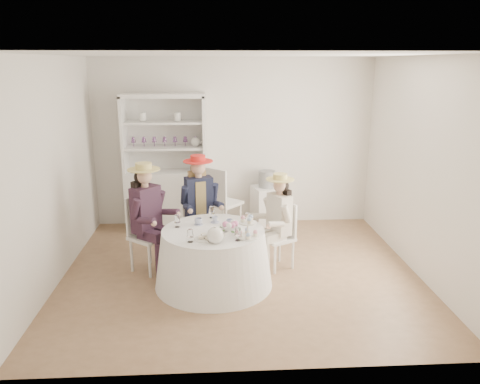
{
  "coord_description": "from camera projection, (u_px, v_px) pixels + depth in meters",
  "views": [
    {
      "loc": [
        -0.32,
        -5.53,
        2.62
      ],
      "look_at": [
        0.0,
        0.1,
        1.05
      ],
      "focal_mm": 35.0,
      "sensor_mm": 36.0,
      "label": 1
    }
  ],
  "objects": [
    {
      "name": "flower_bowl",
      "position": [
        229.0,
        228.0,
        5.52
      ],
      "size": [
        0.25,
        0.25,
        0.05
      ],
      "primitive_type": "imported",
      "rotation": [
        0.0,
        0.0,
        0.26
      ],
      "color": "white",
      "rests_on": "tea_table"
    },
    {
      "name": "wall_front",
      "position": [
        255.0,
        226.0,
        3.75
      ],
      "size": [
        4.5,
        0.0,
        4.5
      ],
      "primitive_type": "plane",
      "rotation": [
        -1.57,
        0.0,
        0.0
      ],
      "color": "silver",
      "rests_on": "ground"
    },
    {
      "name": "guest_right",
      "position": [
        278.0,
        216.0,
        5.99
      ],
      "size": [
        0.54,
        0.49,
        1.27
      ],
      "rotation": [
        0.0,
        0.0,
        -1.06
      ],
      "color": "silver",
      "rests_on": "ground"
    },
    {
      "name": "cupcake_stand",
      "position": [
        248.0,
        230.0,
        5.28
      ],
      "size": [
        0.26,
        0.26,
        0.25
      ],
      "rotation": [
        0.0,
        0.0,
        0.08
      ],
      "color": "white",
      "rests_on": "tea_table"
    },
    {
      "name": "wall_right",
      "position": [
        421.0,
        168.0,
        5.8
      ],
      "size": [
        0.0,
        4.5,
        4.5
      ],
      "primitive_type": "plane",
      "rotation": [
        1.57,
        0.0,
        -1.57
      ],
      "color": "silver",
      "rests_on": "ground"
    },
    {
      "name": "hutch",
      "position": [
        167.0,
        182.0,
        7.47
      ],
      "size": [
        1.37,
        0.71,
        2.16
      ],
      "rotation": [
        0.0,
        0.0,
        -0.19
      ],
      "color": "silver",
      "rests_on": "ground"
    },
    {
      "name": "ground",
      "position": [
        240.0,
        272.0,
        6.04
      ],
      "size": [
        4.5,
        4.5,
        0.0
      ],
      "primitive_type": "plane",
      "color": "brown",
      "rests_on": "ground"
    },
    {
      "name": "hatbox",
      "position": [
        267.0,
        179.0,
        7.53
      ],
      "size": [
        0.35,
        0.35,
        0.27
      ],
      "primitive_type": "cylinder",
      "rotation": [
        0.0,
        0.0,
        0.38
      ],
      "color": "black",
      "rests_on": "side_table"
    },
    {
      "name": "ceiling",
      "position": [
        241.0,
        55.0,
        5.31
      ],
      "size": [
        4.5,
        4.5,
        0.0
      ],
      "primitive_type": "plane",
      "rotation": [
        3.14,
        0.0,
        0.0
      ],
      "color": "white",
      "rests_on": "wall_back"
    },
    {
      "name": "teacup_c",
      "position": [
        229.0,
        222.0,
        5.7
      ],
      "size": [
        0.1,
        0.1,
        0.06
      ],
      "primitive_type": "imported",
      "rotation": [
        0.0,
        0.0,
        -0.34
      ],
      "color": "white",
      "rests_on": "tea_table"
    },
    {
      "name": "teacup_b",
      "position": [
        215.0,
        220.0,
        5.78
      ],
      "size": [
        0.09,
        0.09,
        0.07
      ],
      "primitive_type": "imported",
      "rotation": [
        0.0,
        0.0,
        0.18
      ],
      "color": "white",
      "rests_on": "tea_table"
    },
    {
      "name": "flower_arrangement",
      "position": [
        230.0,
        226.0,
        5.42
      ],
      "size": [
        0.18,
        0.18,
        0.07
      ],
      "rotation": [
        0.0,
        0.0,
        0.21
      ],
      "color": "pink",
      "rests_on": "tea_table"
    },
    {
      "name": "guest_left",
      "position": [
        148.0,
        211.0,
        5.89
      ],
      "size": [
        0.61,
        0.59,
        1.42
      ],
      "rotation": [
        0.0,
        0.0,
        0.91
      ],
      "color": "silver",
      "rests_on": "ground"
    },
    {
      "name": "teacup_a",
      "position": [
        198.0,
        222.0,
        5.7
      ],
      "size": [
        0.1,
        0.1,
        0.08
      ],
      "primitive_type": "imported",
      "rotation": [
        0.0,
        0.0,
        -0.07
      ],
      "color": "white",
      "rests_on": "tea_table"
    },
    {
      "name": "wall_left",
      "position": [
        52.0,
        173.0,
        5.55
      ],
      "size": [
        0.0,
        4.5,
        4.5
      ],
      "primitive_type": "plane",
      "rotation": [
        1.57,
        0.0,
        1.57
      ],
      "color": "silver",
      "rests_on": "ground"
    },
    {
      "name": "side_table",
      "position": [
        266.0,
        207.0,
        7.66
      ],
      "size": [
        0.53,
        0.53,
        0.67
      ],
      "primitive_type": "cube",
      "rotation": [
        0.0,
        0.0,
        0.27
      ],
      "color": "silver",
      "rests_on": "ground"
    },
    {
      "name": "spare_chair",
      "position": [
        221.0,
        199.0,
        7.19
      ],
      "size": [
        0.63,
        0.63,
        1.08
      ],
      "rotation": [
        0.0,
        0.0,
        2.42
      ],
      "color": "silver",
      "rests_on": "ground"
    },
    {
      "name": "stemware_set",
      "position": [
        213.0,
        224.0,
        5.51
      ],
      "size": [
        0.93,
        0.9,
        0.15
      ],
      "color": "white",
      "rests_on": "tea_table"
    },
    {
      "name": "sandwich_plate",
      "position": [
        205.0,
        238.0,
        5.24
      ],
      "size": [
        0.25,
        0.25,
        0.05
      ],
      "rotation": [
        0.0,
        0.0,
        -0.2
      ],
      "color": "white",
      "rests_on": "tea_table"
    },
    {
      "name": "table_teapot",
      "position": [
        216.0,
        235.0,
        5.13
      ],
      "size": [
        0.26,
        0.19,
        0.2
      ],
      "rotation": [
        0.0,
        0.0,
        -0.24
      ],
      "color": "white",
      "rests_on": "tea_table"
    },
    {
      "name": "tea_table",
      "position": [
        214.0,
        257.0,
        5.63
      ],
      "size": [
        1.42,
        1.42,
        0.7
      ],
      "rotation": [
        0.0,
        0.0,
        0.4
      ],
      "color": "white",
      "rests_on": "ground"
    },
    {
      "name": "guest_mid",
      "position": [
        199.0,
        200.0,
        6.38
      ],
      "size": [
        0.54,
        0.58,
        1.42
      ],
      "rotation": [
        0.0,
        0.0,
        0.29
      ],
      "color": "silver",
      "rests_on": "ground"
    },
    {
      "name": "wall_back",
      "position": [
        233.0,
        143.0,
        7.6
      ],
      "size": [
        4.5,
        0.0,
        4.5
      ],
      "primitive_type": "plane",
      "rotation": [
        1.57,
        0.0,
        0.0
      ],
      "color": "silver",
      "rests_on": "ground"
    }
  ]
}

